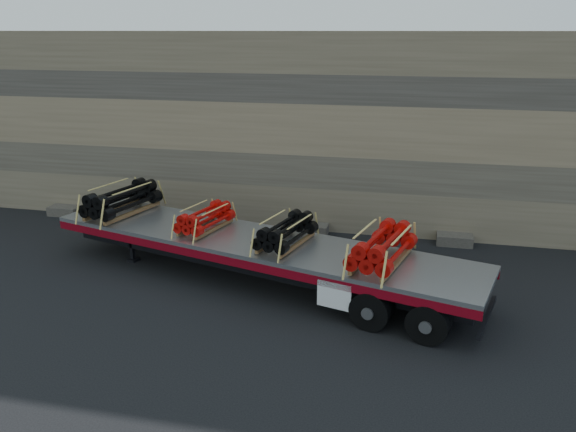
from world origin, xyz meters
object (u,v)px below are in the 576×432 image
(bundle_rear, at_px, (382,248))
(bundle_midfront, at_px, (205,219))
(bundle_midrear, at_px, (286,233))
(bundle_front, at_px, (122,201))
(trailer, at_px, (255,260))

(bundle_rear, bearing_deg, bundle_midfront, 180.00)
(bundle_midrear, bearing_deg, bundle_midfront, -180.00)
(bundle_midrear, bearing_deg, bundle_rear, -0.00)
(bundle_front, xyz_separation_m, bundle_midrear, (5.84, -1.60, -0.08))
(bundle_midfront, relative_size, bundle_rear, 0.80)
(bundle_midfront, distance_m, bundle_rear, 5.54)
(trailer, xyz_separation_m, bundle_midfront, (-1.67, 0.46, 0.99))
(trailer, xyz_separation_m, bundle_rear, (3.67, -1.00, 1.08))
(bundle_midrear, xyz_separation_m, bundle_rear, (2.69, -0.74, 0.05))
(trailer, relative_size, bundle_rear, 5.55)
(trailer, bearing_deg, bundle_midrear, -0.00)
(bundle_midrear, distance_m, bundle_rear, 2.79)
(bundle_front, xyz_separation_m, bundle_rear, (8.53, -2.33, -0.03))
(trailer, distance_m, bundle_rear, 3.95)
(trailer, relative_size, bundle_front, 5.22)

